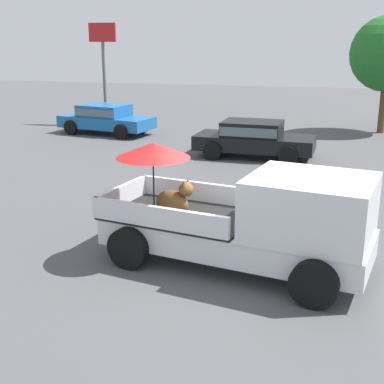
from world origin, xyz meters
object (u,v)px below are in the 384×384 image
at_px(pickup_truck_main, 255,219).
at_px(parked_sedan_near, 254,137).
at_px(parked_sedan_far, 106,118).
at_px(motel_sign, 103,54).

bearing_deg(pickup_truck_main, parked_sedan_near, 109.15).
relative_size(pickup_truck_main, parked_sedan_near, 1.21).
bearing_deg(parked_sedan_far, parked_sedan_near, -13.42).
bearing_deg(motel_sign, parked_sedan_far, -65.96).
height_order(pickup_truck_main, motel_sign, motel_sign).
relative_size(parked_sedan_near, parked_sedan_far, 0.96).
bearing_deg(parked_sedan_near, pickup_truck_main, -78.90).
xyz_separation_m(pickup_truck_main, parked_sedan_near, (-1.50, 9.66, -0.24)).
distance_m(pickup_truck_main, parked_sedan_near, 9.78).
bearing_deg(motel_sign, pickup_truck_main, -57.22).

